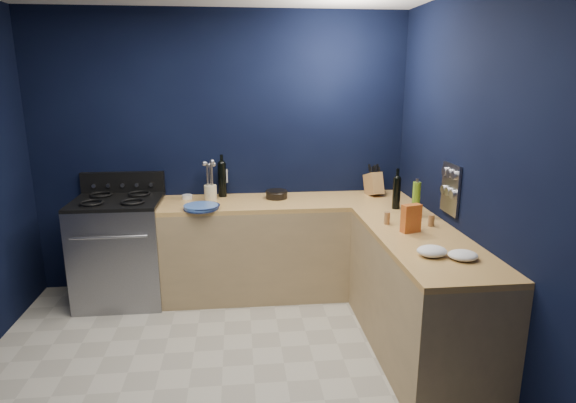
{
  "coord_description": "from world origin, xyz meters",
  "views": [
    {
      "loc": [
        0.14,
        -2.85,
        1.99
      ],
      "look_at": [
        0.55,
        1.0,
        1.0
      ],
      "focal_mm": 30.14,
      "sensor_mm": 36.0,
      "label": 1
    }
  ],
  "objects": [
    {
      "name": "floor",
      "position": [
        0.0,
        0.0,
        -0.01
      ],
      "size": [
        3.5,
        3.5,
        0.02
      ],
      "primitive_type": "cube",
      "color": "#AAA494",
      "rests_on": "ground"
    },
    {
      "name": "wall_back",
      "position": [
        0.0,
        1.76,
        1.3
      ],
      "size": [
        3.5,
        0.02,
        2.6
      ],
      "primitive_type": "cube",
      "color": "black",
      "rests_on": "ground"
    },
    {
      "name": "wall_right",
      "position": [
        1.76,
        0.0,
        1.3
      ],
      "size": [
        0.02,
        3.5,
        2.6
      ],
      "primitive_type": "cube",
      "color": "black",
      "rests_on": "ground"
    },
    {
      "name": "wall_front",
      "position": [
        0.0,
        -1.76,
        1.3
      ],
      "size": [
        3.5,
        0.02,
        2.6
      ],
      "primitive_type": "cube",
      "color": "black",
      "rests_on": "ground"
    },
    {
      "name": "cab_back",
      "position": [
        0.6,
        1.44,
        0.43
      ],
      "size": [
        2.3,
        0.63,
        0.86
      ],
      "primitive_type": "cube",
      "color": "#A18559",
      "rests_on": "floor"
    },
    {
      "name": "top_back",
      "position": [
        0.6,
        1.44,
        0.88
      ],
      "size": [
        2.3,
        0.63,
        0.04
      ],
      "primitive_type": "cube",
      "color": "olive",
      "rests_on": "cab_back"
    },
    {
      "name": "cab_right",
      "position": [
        1.44,
        0.29,
        0.43
      ],
      "size": [
        0.63,
        1.67,
        0.86
      ],
      "primitive_type": "cube",
      "color": "#A18559",
      "rests_on": "floor"
    },
    {
      "name": "top_right",
      "position": [
        1.44,
        0.29,
        0.88
      ],
      "size": [
        0.63,
        1.67,
        0.04
      ],
      "primitive_type": "cube",
      "color": "olive",
      "rests_on": "cab_right"
    },
    {
      "name": "gas_range",
      "position": [
        -0.93,
        1.42,
        0.46
      ],
      "size": [
        0.76,
        0.66,
        0.92
      ],
      "primitive_type": "cube",
      "color": "gray",
      "rests_on": "floor"
    },
    {
      "name": "oven_door",
      "position": [
        -0.93,
        1.1,
        0.45
      ],
      "size": [
        0.59,
        0.02,
        0.42
      ],
      "primitive_type": "cube",
      "color": "black",
      "rests_on": "gas_range"
    },
    {
      "name": "cooktop",
      "position": [
        -0.93,
        1.42,
        0.94
      ],
      "size": [
        0.76,
        0.66,
        0.03
      ],
      "primitive_type": "cube",
      "color": "black",
      "rests_on": "gas_range"
    },
    {
      "name": "backguard",
      "position": [
        -0.93,
        1.72,
        1.04
      ],
      "size": [
        0.76,
        0.06,
        0.2
      ],
      "primitive_type": "cube",
      "color": "black",
      "rests_on": "gas_range"
    },
    {
      "name": "spice_panel",
      "position": [
        1.74,
        0.55,
        1.18
      ],
      "size": [
        0.02,
        0.28,
        0.38
      ],
      "primitive_type": "cube",
      "color": "gray",
      "rests_on": "wall_right"
    },
    {
      "name": "wall_outlet",
      "position": [
        0.0,
        1.74,
        1.08
      ],
      "size": [
        0.09,
        0.02,
        0.13
      ],
      "primitive_type": "cube",
      "color": "white",
      "rests_on": "wall_back"
    },
    {
      "name": "plate_stack",
      "position": [
        -0.18,
        1.2,
        0.92
      ],
      "size": [
        0.31,
        0.31,
        0.04
      ],
      "primitive_type": "cylinder",
      "rotation": [
        0.0,
        0.0,
        -0.06
      ],
      "color": "#30619F",
      "rests_on": "top_back"
    },
    {
      "name": "ramekin",
      "position": [
        -0.33,
        1.59,
        0.92
      ],
      "size": [
        0.11,
        0.11,
        0.04
      ],
      "primitive_type": "cylinder",
      "rotation": [
        0.0,
        0.0,
        0.17
      ],
      "color": "white",
      "rests_on": "top_back"
    },
    {
      "name": "utensil_crock",
      "position": [
        -0.11,
        1.5,
        0.97
      ],
      "size": [
        0.13,
        0.13,
        0.14
      ],
      "primitive_type": "cylinder",
      "rotation": [
        0.0,
        0.0,
        0.14
      ],
      "color": "beige",
      "rests_on": "top_back"
    },
    {
      "name": "wine_bottle_back",
      "position": [
        -0.01,
        1.65,
        1.06
      ],
      "size": [
        0.09,
        0.09,
        0.32
      ],
      "primitive_type": "cylinder",
      "rotation": [
        0.0,
        0.0,
        0.23
      ],
      "color": "black",
      "rests_on": "top_back"
    },
    {
      "name": "lemon_basket",
      "position": [
        0.5,
        1.52,
        0.94
      ],
      "size": [
        0.26,
        0.26,
        0.08
      ],
      "primitive_type": "cylinder",
      "rotation": [
        0.0,
        0.0,
        0.43
      ],
      "color": "black",
      "rests_on": "top_back"
    },
    {
      "name": "knife_block",
      "position": [
        1.43,
        1.56,
        1.0
      ],
      "size": [
        0.16,
        0.26,
        0.26
      ],
      "primitive_type": "cube",
      "rotation": [
        -0.31,
        0.0,
        0.21
      ],
      "color": "olive",
      "rests_on": "top_back"
    },
    {
      "name": "wine_bottle_right",
      "position": [
        1.49,
        1.05,
        1.04
      ],
      "size": [
        0.07,
        0.07,
        0.27
      ],
      "primitive_type": "cylinder",
      "rotation": [
        0.0,
        0.0,
        0.05
      ],
      "color": "black",
      "rests_on": "top_right"
    },
    {
      "name": "oil_bottle",
      "position": [
        1.58,
        0.82,
        1.04
      ],
      "size": [
        0.07,
        0.07,
        0.28
      ],
      "primitive_type": "cylinder",
      "rotation": [
        0.0,
        0.0,
        0.06
      ],
      "color": "#608C1D",
      "rests_on": "top_right"
    },
    {
      "name": "spice_jar_near",
      "position": [
        1.27,
        0.61,
        0.95
      ],
      "size": [
        0.05,
        0.05,
        0.1
      ],
      "primitive_type": "cylinder",
      "rotation": [
        0.0,
        0.0,
        0.17
      ],
      "color": "olive",
      "rests_on": "top_right"
    },
    {
      "name": "spice_jar_far",
      "position": [
        1.59,
        0.53,
        0.94
      ],
      "size": [
        0.06,
        0.06,
        0.09
      ],
      "primitive_type": "cylinder",
      "rotation": [
        0.0,
        0.0,
        0.34
      ],
      "color": "olive",
      "rests_on": "top_right"
    },
    {
      "name": "crouton_bag",
      "position": [
        1.39,
        0.4,
        1.0
      ],
      "size": [
        0.15,
        0.1,
        0.21
      ],
      "primitive_type": "cube",
      "rotation": [
        0.0,
        0.0,
        0.29
      ],
      "color": "#B4081C",
      "rests_on": "top_right"
    },
    {
      "name": "towel_front",
      "position": [
        1.35,
        -0.09,
        0.93
      ],
      "size": [
        0.2,
        0.17,
        0.07
      ],
      "primitive_type": "ellipsoid",
      "rotation": [
        0.0,
        0.0,
        -0.04
      ],
      "color": "white",
      "rests_on": "top_right"
    },
    {
      "name": "towel_end",
      "position": [
        1.52,
        -0.16,
        0.93
      ],
      "size": [
        0.19,
        0.17,
        0.06
      ],
      "primitive_type": "ellipsoid",
      "rotation": [
        0.0,
        0.0,
        0.03
      ],
      "color": "white",
      "rests_on": "top_right"
    }
  ]
}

